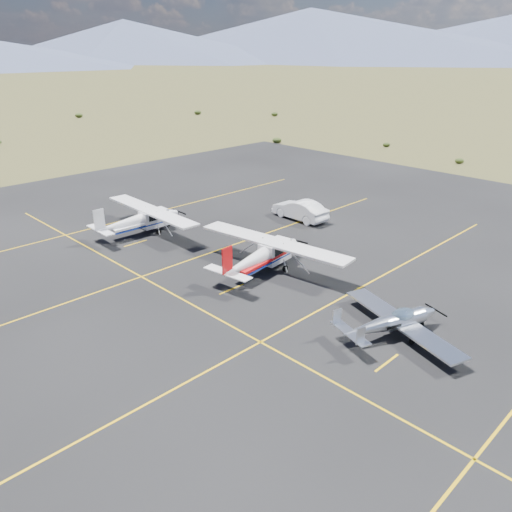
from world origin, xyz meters
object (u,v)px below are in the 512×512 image
aircraft_plain (140,219)px  sedan (300,210)px  aircraft_low_wing (393,322)px  aircraft_cessna (263,255)px

aircraft_plain → sedan: 13.57m
aircraft_low_wing → aircraft_cessna: bearing=104.0°
aircraft_plain → sedan: aircraft_plain is taller
aircraft_low_wing → sedan: 19.31m
aircraft_low_wing → aircraft_plain: (-0.83, 22.34, 0.40)m
aircraft_cessna → aircraft_low_wing: bearing=-102.1°
aircraft_cessna → aircraft_plain: aircraft_cessna is taller
sedan → aircraft_cessna: bearing=30.3°
aircraft_plain → sedan: size_ratio=2.11×
aircraft_low_wing → aircraft_cessna: 10.31m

